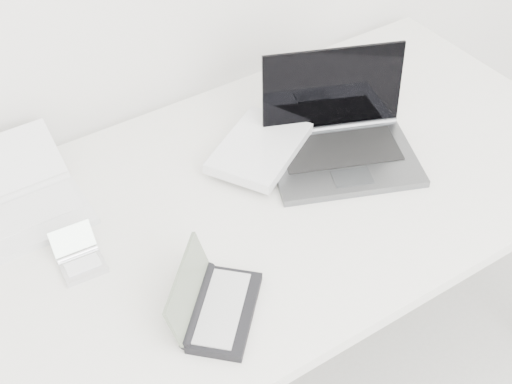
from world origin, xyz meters
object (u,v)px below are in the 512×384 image
desk (257,212)px  palmtop_charcoal (214,306)px  netbook_open_white (24,203)px  laptop_large (313,143)px

desk → palmtop_charcoal: palmtop_charcoal is taller
palmtop_charcoal → desk: bearing=-3.2°
desk → palmtop_charcoal: size_ratio=6.87×
desk → netbook_open_white: bearing=151.6°
desk → laptop_large: size_ratio=3.22×
desk → netbook_open_white: netbook_open_white is taller
desk → laptop_large: 0.21m
desk → laptop_large: (0.18, 0.05, 0.08)m
netbook_open_white → palmtop_charcoal: (0.20, -0.45, 0.00)m
laptop_large → desk: bearing=-143.1°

